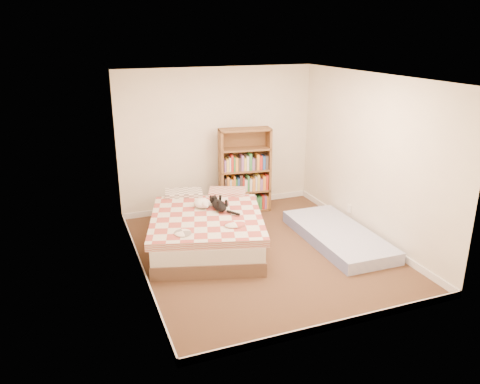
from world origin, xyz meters
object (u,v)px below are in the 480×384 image
object	(u,v)px
bookshelf	(244,181)
black_cat	(219,204)
white_dog	(203,203)
floor_mattress	(338,236)
bed	(206,227)

from	to	relation	value
bookshelf	black_cat	world-z (taller)	bookshelf
bookshelf	white_dog	size ratio (longest dim) A/B	3.94
floor_mattress	black_cat	xyz separation A→B (m)	(-1.69, 0.67, 0.50)
bed	floor_mattress	xyz separation A→B (m)	(1.90, -0.65, -0.17)
bookshelf	floor_mattress	bearing A→B (deg)	-56.25
bed	white_dog	bearing A→B (deg)	104.15
black_cat	white_dog	size ratio (longest dim) A/B	1.84
bed	bookshelf	xyz separation A→B (m)	(1.05, 1.10, 0.29)
floor_mattress	black_cat	size ratio (longest dim) A/B	2.90
bed	white_dog	distance (m)	0.37
bed	bookshelf	world-z (taller)	bookshelf
bed	black_cat	world-z (taller)	black_cat
bed	floor_mattress	bearing A→B (deg)	-2.89
white_dog	floor_mattress	bearing A→B (deg)	13.19
floor_mattress	bookshelf	bearing A→B (deg)	116.84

